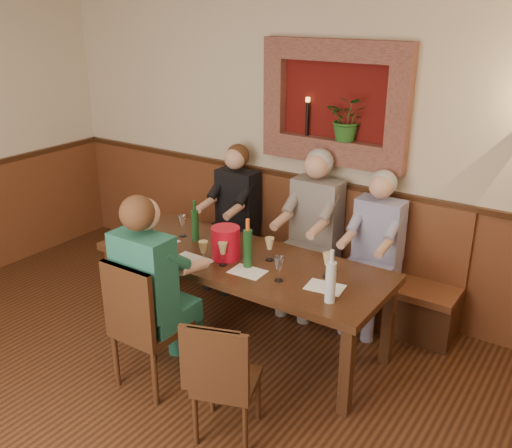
{
  "coord_description": "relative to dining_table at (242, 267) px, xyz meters",
  "views": [
    {
      "loc": [
        2.41,
        -1.52,
        2.66
      ],
      "look_at": [
        0.1,
        1.9,
        1.05
      ],
      "focal_mm": 40.0,
      "sensor_mm": 36.0,
      "label": 1
    }
  ],
  "objects": [
    {
      "name": "room_shell",
      "position": [
        0.0,
        -1.85,
        1.21
      ],
      "size": [
        6.04,
        6.04,
        2.82
      ],
      "color": "beige",
      "rests_on": "ground"
    },
    {
      "name": "wainscoting",
      "position": [
        0.0,
        -1.85,
        -0.09
      ],
      "size": [
        6.02,
        6.02,
        1.15
      ],
      "color": "brown",
      "rests_on": "ground"
    },
    {
      "name": "wall_niche",
      "position": [
        0.24,
        1.09,
        1.13
      ],
      "size": [
        1.36,
        0.3,
        1.06
      ],
      "color": "#540E0C",
      "rests_on": "ground"
    },
    {
      "name": "dining_table",
      "position": [
        0.0,
        0.0,
        0.0
      ],
      "size": [
        2.4,
        0.9,
        0.75
      ],
      "color": "#33190F",
      "rests_on": "ground"
    },
    {
      "name": "bench",
      "position": [
        0.0,
        0.94,
        -0.35
      ],
      "size": [
        3.0,
        0.45,
        1.11
      ],
      "color": "#381E0F",
      "rests_on": "ground"
    },
    {
      "name": "chair_near_left",
      "position": [
        -0.22,
        -0.86,
        -0.38
      ],
      "size": [
        0.45,
        0.45,
        1.02
      ],
      "rotation": [
        0.0,
        0.0,
        0.0
      ],
      "color": "#33190F",
      "rests_on": "ground"
    },
    {
      "name": "chair_near_right",
      "position": [
        0.56,
        -0.98,
        -0.42
      ],
      "size": [
        0.49,
        0.49,
        0.87
      ],
      "rotation": [
        0.0,
        0.0,
        0.35
      ],
      "color": "#33190F",
      "rests_on": "ground"
    },
    {
      "name": "person_bench_left",
      "position": [
        -0.71,
        0.84,
        -0.1
      ],
      "size": [
        0.41,
        0.5,
        1.4
      ],
      "color": "black",
      "rests_on": "ground"
    },
    {
      "name": "person_bench_mid",
      "position": [
        0.17,
        0.84,
        -0.06
      ],
      "size": [
        0.44,
        0.54,
        1.48
      ],
      "color": "#5F5957",
      "rests_on": "ground"
    },
    {
      "name": "person_bench_right",
      "position": [
        0.77,
        0.84,
        -0.11
      ],
      "size": [
        0.4,
        0.49,
        1.38
      ],
      "color": "navy",
      "rests_on": "ground"
    },
    {
      "name": "person_chair_front",
      "position": [
        -0.22,
        -0.78,
        -0.06
      ],
      "size": [
        0.44,
        0.54,
        1.48
      ],
      "color": "#174052",
      "rests_on": "ground"
    },
    {
      "name": "spittoon_bucket",
      "position": [
        -0.11,
        -0.07,
        0.21
      ],
      "size": [
        0.28,
        0.28,
        0.26
      ],
      "primitive_type": "cylinder",
      "rotation": [
        0.0,
        0.0,
        0.26
      ],
      "color": "red",
      "rests_on": "dining_table"
    },
    {
      "name": "wine_bottle_green_a",
      "position": [
        0.13,
        -0.1,
        0.24
      ],
      "size": [
        0.08,
        0.08,
        0.39
      ],
      "rotation": [
        0.0,
        0.0,
        0.22
      ],
      "color": "#19471E",
      "rests_on": "dining_table"
    },
    {
      "name": "wine_bottle_green_b",
      "position": [
        -0.54,
        0.07,
        0.22
      ],
      "size": [
        0.07,
        0.07,
        0.36
      ],
      "rotation": [
        0.0,
        0.0,
        -0.05
      ],
      "color": "#19471E",
      "rests_on": "dining_table"
    },
    {
      "name": "water_bottle",
      "position": [
        0.91,
        -0.24,
        0.23
      ],
      "size": [
        0.09,
        0.09,
        0.38
      ],
      "rotation": [
        0.0,
        0.0,
        -0.36
      ],
      "color": "silver",
      "rests_on": "dining_table"
    },
    {
      "name": "tasting_sheet_a",
      "position": [
        -0.77,
        -0.1,
        0.08
      ],
      "size": [
        0.28,
        0.21,
        0.0
      ],
      "primitive_type": "cube",
      "rotation": [
        0.0,
        0.0,
        -0.06
      ],
      "color": "white",
      "rests_on": "dining_table"
    },
    {
      "name": "tasting_sheet_b",
      "position": [
        0.18,
        -0.18,
        0.08
      ],
      "size": [
        0.27,
        0.2,
        0.0
      ],
      "primitive_type": "cube",
      "rotation": [
        0.0,
        0.0,
        0.04
      ],
      "color": "white",
      "rests_on": "dining_table"
    },
    {
      "name": "tasting_sheet_c",
      "position": [
        0.78,
        -0.07,
        0.08
      ],
      "size": [
        0.29,
        0.23,
        0.0
      ],
      "primitive_type": "cube",
      "rotation": [
        0.0,
        0.0,
        0.14
      ],
      "color": "white",
      "rests_on": "dining_table"
    },
    {
      "name": "tasting_sheet_d",
      "position": [
        -0.31,
        -0.27,
        0.08
      ],
      "size": [
        0.32,
        0.24,
        0.0
      ],
      "primitive_type": "cube",
      "rotation": [
        0.0,
        0.0,
        -0.03
      ],
      "color": "white",
      "rests_on": "dining_table"
    },
    {
      "name": "wine_glass_0",
      "position": [
        0.71,
        0.09,
        0.17
      ],
      "size": [
        0.08,
        0.08,
        0.19
      ],
      "primitive_type": null,
      "color": "#D2C07D",
      "rests_on": "dining_table"
    },
    {
      "name": "wine_glass_1",
      "position": [
        -0.05,
        -0.19,
        0.17
      ],
      "size": [
        0.08,
        0.08,
        0.19
      ],
      "primitive_type": null,
      "color": "#D2C07D",
      "rests_on": "dining_table"
    },
    {
      "name": "wine_glass_2",
      "position": [
        -0.22,
        0.07,
        0.17
      ],
      "size": [
        0.08,
        0.08,
        0.19
      ],
      "primitive_type": null,
      "color": "white",
      "rests_on": "dining_table"
    },
    {
      "name": "wine_glass_3",
      "position": [
        0.2,
        0.09,
        0.17
      ],
      "size": [
        0.08,
        0.08,
        0.19
      ],
      "primitive_type": null,
      "color": "#D2C07D",
      "rests_on": "dining_table"
    },
    {
      "name": "wine_glass_4",
      "position": [
        0.87,
        -0.16,
        0.17
      ],
      "size": [
        0.08,
        0.08,
        0.19
      ],
      "primitive_type": null,
      "color": "white",
      "rests_on": "dining_table"
    },
    {
      "name": "wine_glass_5",
      "position": [
        -0.9,
        -0.11,
        0.17
      ],
      "size": [
        0.08,
        0.08,
        0.19
      ],
      "primitive_type": null,
      "color": "#D2C07D",
      "rests_on": "dining_table"
    },
    {
      "name": "wine_glass_6",
      "position": [
        -0.19,
        -0.25,
        0.17
      ],
      "size": [
        0.08,
        0.08,
        0.19
      ],
      "primitive_type": null,
      "color": "#D2C07D",
      "rests_on": "dining_table"
    },
    {
      "name": "wine_glass_7",
      "position": [
        -0.7,
        0.09,
        0.17
      ],
      "size": [
        0.08,
        0.08,
        0.19
      ],
      "primitive_type": null,
      "color": "white",
      "rests_on": "dining_table"
    },
    {
      "name": "wine_glass_8",
      "position": [
        0.45,
        -0.17,
        0.17
      ],
      "size": [
        0.08,
        0.08,
        0.19
      ],
      "primitive_type": null,
      "color": "white",
      "rests_on": "dining_table"
    }
  ]
}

